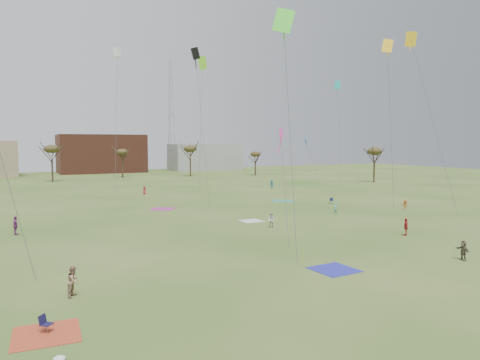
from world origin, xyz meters
name	(u,v)px	position (x,y,z in m)	size (l,w,h in m)	color
ground	(309,261)	(0.00, 0.00, 0.00)	(260.00, 260.00, 0.00)	#345A1C
spectator_fore_a	(406,227)	(14.36, 3.63, 0.87)	(1.02, 0.43, 1.74)	#AE1D24
spectator_fore_b	(74,281)	(-17.49, -0.32, 0.93)	(0.91, 0.71, 1.86)	#9F7865
spectator_fore_c	(463,250)	(10.96, -5.32, 0.78)	(1.44, 0.46, 1.55)	brown
flyer_mid_b	(405,205)	(27.92, 16.34, 0.72)	(0.93, 0.54, 1.44)	#AF5320
flyer_mid_c	(335,209)	(17.01, 17.88, 0.70)	(0.51, 0.34, 1.40)	#68ADAD
spectator_mid_d	(16,226)	(-20.45, 21.51, 0.97)	(1.13, 0.47, 1.93)	#83367D
spectator_mid_e	(272,220)	(4.57, 13.38, 0.84)	(0.81, 0.63, 1.67)	silver
flyer_far_b	(144,190)	(0.69, 51.70, 0.72)	(0.71, 0.46, 1.45)	#B41E33
flyer_far_c	(272,184)	(26.68, 50.28, 0.89)	(1.14, 0.66, 1.77)	#1E5D8D
blanket_red	(46,335)	(-19.35, -5.51, 0.00)	(3.06, 3.06, 0.03)	#C74627
blanket_blue	(334,270)	(0.14, -2.90, 0.00)	(2.98, 2.98, 0.03)	#2A2DB6
blanket_cream	(252,221)	(4.62, 18.06, 0.00)	(2.42, 2.42, 0.03)	white
blanket_plum	(163,209)	(-1.89, 32.35, 0.00)	(3.09, 3.09, 0.03)	#B33791
blanket_olive	(283,201)	(17.98, 32.11, 0.00)	(3.37, 3.37, 0.03)	#37986F
camp_chair_left	(46,327)	(-19.33, -5.26, 0.26)	(0.74, 0.74, 0.87)	#18153A
camp_chair_right	(331,202)	(22.90, 26.23, 0.26)	(0.74, 0.73, 0.87)	#161E3C
kites_aloft	(176,65)	(1.24, 34.85, 20.52)	(71.84, 57.86, 25.28)	red
tree_line	(98,153)	(-2.85, 79.12, 7.09)	(117.44, 49.32, 8.91)	#3A2B1E
building_brick	(101,154)	(5.00, 120.00, 6.00)	(26.00, 16.00, 12.00)	brown
building_grey	(205,157)	(40.00, 118.00, 4.50)	(24.00, 12.00, 9.00)	gray
radio_tower	(171,115)	(30.00, 125.00, 19.21)	(1.51, 1.72, 41.00)	#9EA3A8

